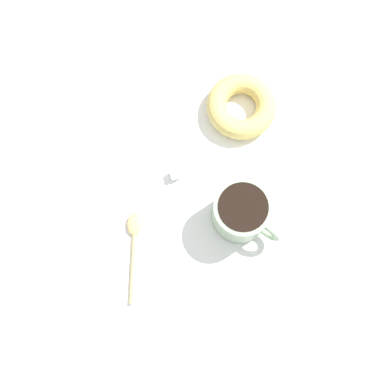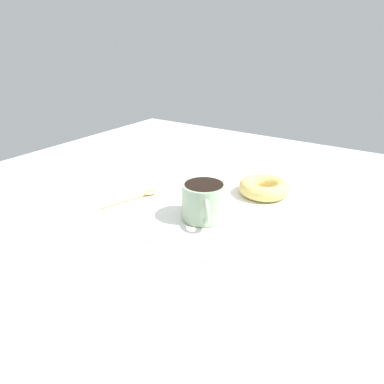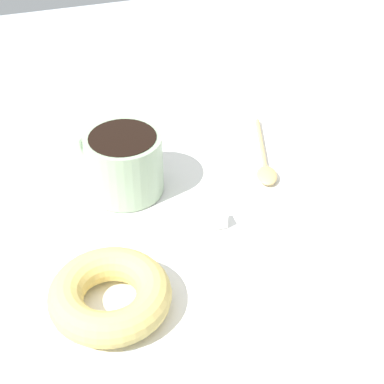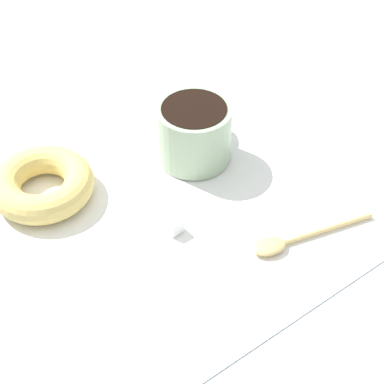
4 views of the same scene
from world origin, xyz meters
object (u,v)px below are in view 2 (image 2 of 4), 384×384
Objects in this scene: spoon at (142,195)px; sugar_cube at (195,190)px; donut at (264,187)px; coffee_cup at (204,201)px.

sugar_cube reaches higher than spoon.
sugar_cube is at bearing -58.87° from donut.
spoon is 9.08× the size of sugar_cube.
spoon is (15.99, -21.85, -1.23)cm from donut.
donut is 27.10cm from spoon.
coffee_cup is 0.74× the size of spoon.
coffee_cup reaches higher than sugar_cube.
spoon is at bearing -53.81° from donut.
spoon is at bearing -47.15° from sugar_cube.
coffee_cup is 0.90× the size of donut.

